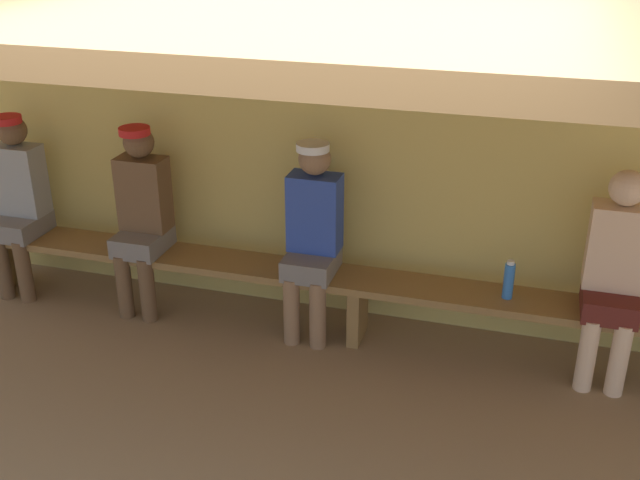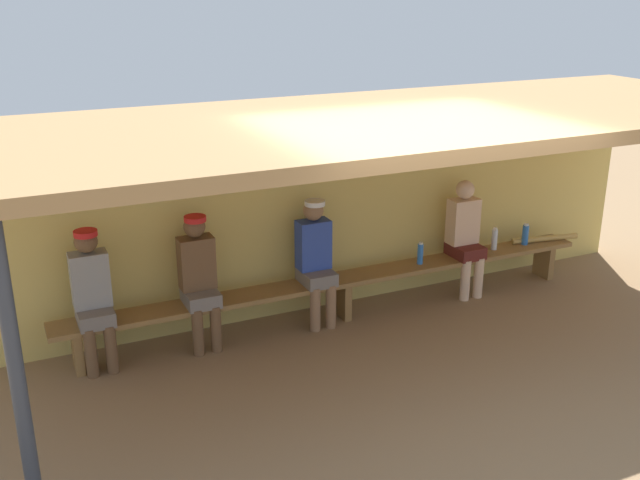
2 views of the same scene
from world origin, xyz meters
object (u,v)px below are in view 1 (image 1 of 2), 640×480
at_px(bench, 358,287).
at_px(player_in_blue, 142,212).
at_px(water_bottle_orange, 509,280).
at_px(player_in_white, 312,232).
at_px(player_in_red, 18,197).
at_px(player_with_sunglasses, 614,271).

height_order(bench, player_in_blue, player_in_blue).
bearing_deg(water_bottle_orange, player_in_white, 179.66).
distance_m(player_in_red, water_bottle_orange, 3.52).
bearing_deg(player_in_red, player_in_white, 0.00).
bearing_deg(player_in_white, player_in_red, 180.00).
xyz_separation_m(player_in_red, water_bottle_orange, (3.52, -0.01, -0.16)).
bearing_deg(player_in_blue, player_in_red, 180.00).
height_order(player_with_sunglasses, player_in_white, player_in_white).
bearing_deg(bench, player_with_sunglasses, 0.11).
xyz_separation_m(bench, water_bottle_orange, (0.96, -0.00, 0.19)).
distance_m(bench, water_bottle_orange, 0.98).
xyz_separation_m(bench, player_in_blue, (-1.56, 0.00, 0.36)).
bearing_deg(player_in_red, player_in_blue, 0.00).
bearing_deg(player_in_blue, water_bottle_orange, -0.17).
distance_m(bench, player_in_red, 2.59).
height_order(player_with_sunglasses, player_in_blue, player_in_blue).
height_order(player_in_blue, water_bottle_orange, player_in_blue).
height_order(player_in_blue, player_in_red, same).
relative_size(player_in_red, water_bottle_orange, 5.27).
height_order(player_in_white, player_in_blue, same).
height_order(player_in_red, water_bottle_orange, player_in_red).
height_order(player_with_sunglasses, water_bottle_orange, player_with_sunglasses).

